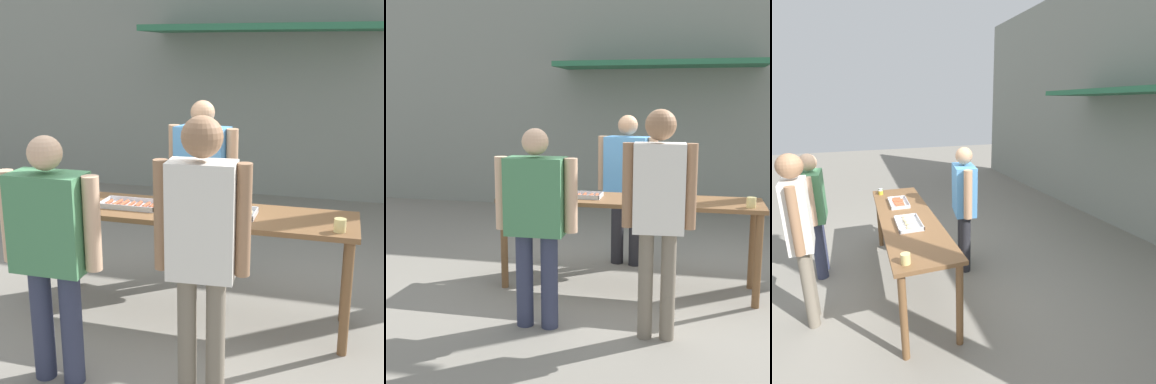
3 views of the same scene
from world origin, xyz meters
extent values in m
plane|color=gray|center=(0.00, 0.00, 0.00)|extent=(24.00, 24.00, 0.00)
cube|color=gray|center=(0.00, 4.00, 2.25)|extent=(12.00, 0.12, 4.50)
cube|color=#2D704C|center=(0.00, 3.45, 2.40)|extent=(3.20, 1.00, 0.08)
cube|color=brown|center=(0.00, 0.00, 0.89)|extent=(2.53, 0.65, 0.04)
cylinder|color=brown|center=(-1.20, -0.26, 0.43)|extent=(0.07, 0.07, 0.87)
cylinder|color=brown|center=(1.20, -0.26, 0.43)|extent=(0.07, 0.07, 0.87)
cylinder|color=brown|center=(-1.20, 0.26, 0.43)|extent=(0.07, 0.07, 0.87)
cylinder|color=brown|center=(1.20, 0.26, 0.43)|extent=(0.07, 0.07, 0.87)
cube|color=silver|center=(-0.50, -0.03, 0.91)|extent=(0.47, 0.24, 0.01)
cube|color=silver|center=(-0.50, -0.15, 0.93)|extent=(0.47, 0.01, 0.03)
cube|color=silver|center=(-0.50, 0.09, 0.93)|extent=(0.47, 0.01, 0.03)
cube|color=silver|center=(-0.73, -0.03, 0.93)|extent=(0.01, 0.24, 0.03)
cube|color=silver|center=(-0.27, -0.03, 0.93)|extent=(0.01, 0.24, 0.03)
cylinder|color=#A34C2D|center=(-0.69, -0.03, 0.93)|extent=(0.03, 0.11, 0.03)
cylinder|color=#A34C2D|center=(-0.62, -0.03, 0.93)|extent=(0.04, 0.15, 0.03)
cylinder|color=#A34C2D|center=(-0.56, -0.03, 0.93)|extent=(0.04, 0.14, 0.03)
cylinder|color=#A34C2D|center=(-0.50, -0.03, 0.93)|extent=(0.03, 0.13, 0.02)
cylinder|color=#A34C2D|center=(-0.44, -0.03, 0.93)|extent=(0.03, 0.13, 0.03)
cylinder|color=#A34C2D|center=(-0.37, -0.02, 0.93)|extent=(0.04, 0.12, 0.03)
cylinder|color=#A34C2D|center=(-0.32, -0.03, 0.93)|extent=(0.03, 0.12, 0.03)
cube|color=silver|center=(0.28, -0.03, 0.91)|extent=(0.47, 0.27, 0.01)
cube|color=silver|center=(0.28, -0.16, 0.93)|extent=(0.47, 0.01, 0.03)
cube|color=silver|center=(0.28, 0.10, 0.93)|extent=(0.47, 0.01, 0.03)
cube|color=silver|center=(0.05, -0.03, 0.93)|extent=(0.01, 0.27, 0.03)
cube|color=silver|center=(0.50, -0.03, 0.93)|extent=(0.01, 0.27, 0.03)
ellipsoid|color=beige|center=(0.10, -0.03, 0.94)|extent=(0.06, 0.10, 0.04)
ellipsoid|color=beige|center=(0.17, -0.03, 0.94)|extent=(0.07, 0.12, 0.05)
ellipsoid|color=beige|center=(0.24, -0.02, 0.94)|extent=(0.06, 0.10, 0.05)
ellipsoid|color=beige|center=(0.31, -0.03, 0.94)|extent=(0.07, 0.11, 0.05)
ellipsoid|color=beige|center=(0.38, -0.03, 0.94)|extent=(0.06, 0.10, 0.04)
ellipsoid|color=beige|center=(0.45, -0.03, 0.94)|extent=(0.06, 0.11, 0.05)
cylinder|color=#567A38|center=(-1.13, -0.21, 0.94)|extent=(0.07, 0.07, 0.06)
cylinder|color=#B2B2B7|center=(-1.13, -0.21, 0.97)|extent=(0.06, 0.06, 0.01)
cylinder|color=gold|center=(-1.03, -0.22, 0.94)|extent=(0.07, 0.07, 0.06)
cylinder|color=#B2B2B7|center=(-1.03, -0.22, 0.97)|extent=(0.06, 0.06, 0.01)
cylinder|color=#DBC67A|center=(1.12, -0.20, 0.96)|extent=(0.08, 0.08, 0.09)
cylinder|color=#232328|center=(-0.23, 0.80, 0.41)|extent=(0.14, 0.14, 0.81)
cylinder|color=#232328|center=(-0.02, 0.76, 0.41)|extent=(0.14, 0.14, 0.81)
cube|color=#5193D1|center=(-0.12, 0.78, 1.13)|extent=(0.51, 0.34, 0.64)
sphere|color=tan|center=(-0.12, 0.78, 1.58)|extent=(0.22, 0.22, 0.22)
cylinder|color=tan|center=(-0.41, 0.83, 1.15)|extent=(0.11, 0.11, 0.61)
cylinder|color=tan|center=(0.16, 0.73, 1.15)|extent=(0.11, 0.11, 0.61)
cylinder|color=#333851|center=(-0.50, -1.08, 0.39)|extent=(0.14, 0.14, 0.79)
cylinder|color=#333851|center=(-0.71, -1.08, 0.39)|extent=(0.14, 0.14, 0.79)
cube|color=#478456|center=(-0.61, -1.08, 1.10)|extent=(0.47, 0.26, 0.62)
sphere|color=#DBAD89|center=(-0.61, -1.08, 1.53)|extent=(0.21, 0.21, 0.21)
cylinder|color=#DBAD89|center=(-0.32, -1.07, 1.11)|extent=(0.11, 0.11, 0.59)
cylinder|color=#DBAD89|center=(-0.89, -1.08, 1.11)|extent=(0.11, 0.11, 0.59)
cylinder|color=#756B5B|center=(0.46, -1.08, 0.43)|extent=(0.12, 0.12, 0.86)
cylinder|color=#756B5B|center=(0.28, -1.10, 0.43)|extent=(0.12, 0.12, 0.86)
cube|color=silver|center=(0.37, -1.09, 1.20)|extent=(0.40, 0.24, 0.68)
sphere|color=#936B4C|center=(0.37, -1.09, 1.68)|extent=(0.23, 0.23, 0.23)
cylinder|color=#936B4C|center=(0.60, -1.07, 1.22)|extent=(0.09, 0.09, 0.65)
cylinder|color=#936B4C|center=(0.14, -1.11, 1.22)|extent=(0.09, 0.09, 0.65)
camera|label=1|loc=(1.10, -3.85, 2.13)|focal=50.00mm
camera|label=2|loc=(0.66, -5.09, 1.86)|focal=50.00mm
camera|label=3|loc=(3.43, -0.51, 2.22)|focal=28.00mm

